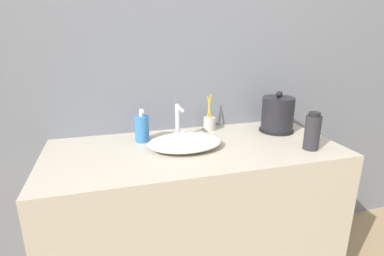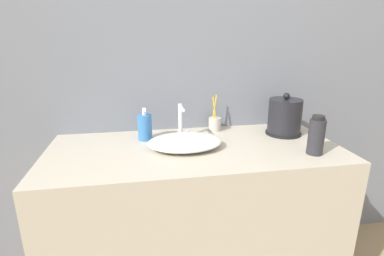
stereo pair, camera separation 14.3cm
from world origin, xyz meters
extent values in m
cube|color=slate|center=(0.00, 0.65, 1.30)|extent=(6.00, 0.04, 2.60)
cube|color=#B7AD99|center=(0.00, 0.32, 0.41)|extent=(1.42, 0.63, 0.82)
ellipsoid|color=white|center=(-0.05, 0.32, 0.85)|extent=(0.36, 0.26, 0.06)
cylinder|color=silver|center=(-0.05, 0.47, 0.91)|extent=(0.02, 0.02, 0.19)
cylinder|color=silver|center=(-0.05, 0.42, 1.00)|extent=(0.02, 0.11, 0.02)
cylinder|color=silver|center=(-0.01, 0.47, 0.84)|extent=(0.02, 0.02, 0.04)
cylinder|color=black|center=(0.52, 0.44, 0.83)|extent=(0.19, 0.19, 0.01)
cylinder|color=black|center=(0.52, 0.44, 0.92)|extent=(0.18, 0.18, 0.20)
sphere|color=black|center=(0.52, 0.44, 1.03)|extent=(0.04, 0.04, 0.04)
cylinder|color=#B7B2A8|center=(0.16, 0.56, 0.86)|extent=(0.07, 0.07, 0.08)
cylinder|color=yellow|center=(0.16, 0.57, 0.94)|extent=(0.03, 0.01, 0.18)
cylinder|color=yellow|center=(0.16, 0.55, 0.93)|extent=(0.03, 0.02, 0.17)
cylinder|color=#3370B7|center=(-0.24, 0.47, 0.89)|extent=(0.07, 0.07, 0.13)
cylinder|color=white|center=(-0.24, 0.47, 0.97)|extent=(0.02, 0.02, 0.02)
cube|color=white|center=(-0.24, 0.46, 0.98)|extent=(0.02, 0.04, 0.01)
cylinder|color=#28282D|center=(0.53, 0.14, 0.90)|extent=(0.07, 0.07, 0.16)
cylinder|color=black|center=(0.53, 0.14, 0.99)|extent=(0.05, 0.05, 0.02)
camera|label=1|loc=(-0.39, -1.00, 1.35)|focal=28.00mm
camera|label=2|loc=(-0.25, -1.03, 1.35)|focal=28.00mm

